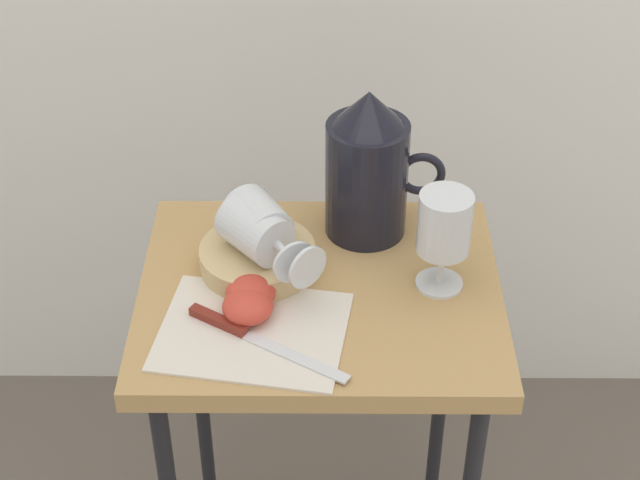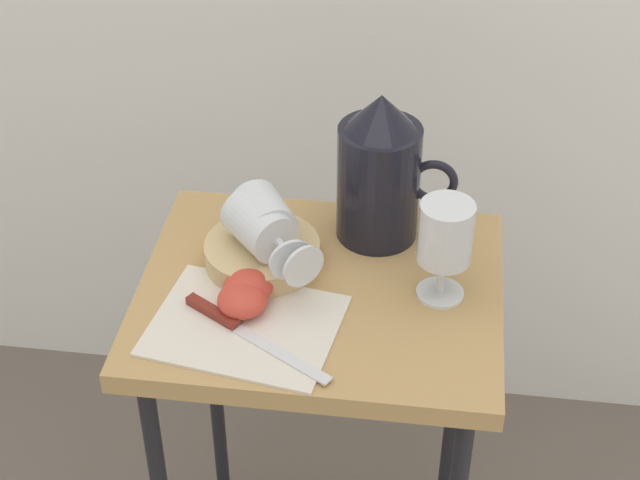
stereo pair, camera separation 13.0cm
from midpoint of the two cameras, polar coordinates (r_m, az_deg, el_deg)
name	(u,v)px [view 1 (the left image)]	position (r m, az deg, el deg)	size (l,w,h in m)	color
table	(320,334)	(1.40, -2.66, -5.45)	(0.49, 0.40, 0.68)	tan
linen_napkin	(253,331)	(1.29, -6.75, -5.30)	(0.23, 0.18, 0.00)	silver
basket_tray	(258,258)	(1.37, -6.26, -1.15)	(0.16, 0.16, 0.04)	tan
pitcher	(367,176)	(1.40, 0.06, 3.56)	(0.17, 0.12, 0.22)	black
wine_glass_upright	(444,229)	(1.30, 4.23, 0.53)	(0.07, 0.07, 0.15)	silver
wine_glass_tipped_near	(258,232)	(1.34, -6.35, 0.36)	(0.15, 0.16, 0.07)	silver
wine_glass_tipped_far	(259,224)	(1.35, -6.23, 0.83)	(0.13, 0.16, 0.07)	silver
apple_half_left	(251,293)	(1.31, -6.80, -3.11)	(0.07, 0.07, 0.04)	#CC3D2D
apple_half_right	(248,306)	(1.29, -7.01, -3.87)	(0.07, 0.07, 0.04)	#CC3D2D
knife	(244,333)	(1.28, -7.28, -5.36)	(0.21, 0.14, 0.01)	silver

